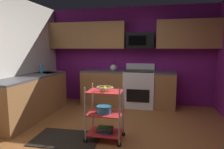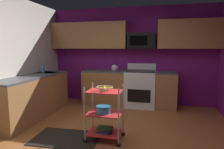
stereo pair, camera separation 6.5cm
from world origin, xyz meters
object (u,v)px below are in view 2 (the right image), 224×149
object	(u,v)px
microwave	(142,41)
dish_soap_bottle	(43,69)
fruit_bowl	(104,88)
kettle	(115,68)
mixing_bowl_large	(104,109)
book_stack	(105,130)
rolling_cart	(105,113)
oven_range	(140,88)

from	to	relation	value
microwave	dish_soap_bottle	world-z (taller)	microwave
dish_soap_bottle	fruit_bowl	bearing A→B (deg)	-31.85
kettle	dish_soap_bottle	xyz separation A→B (m)	(-1.57, -0.87, 0.02)
fruit_bowl	mixing_bowl_large	size ratio (longest dim) A/B	1.08
microwave	book_stack	bearing A→B (deg)	-100.27
rolling_cart	kettle	xyz separation A→B (m)	(-0.29, 2.03, 0.54)
oven_range	dish_soap_bottle	xyz separation A→B (m)	(-2.25, -0.88, 0.54)
oven_range	kettle	distance (m)	0.86
fruit_bowl	dish_soap_bottle	distance (m)	2.20
rolling_cart	fruit_bowl	size ratio (longest dim) A/B	3.36
rolling_cart	mixing_bowl_large	world-z (taller)	rolling_cart
oven_range	fruit_bowl	distance (m)	2.11
rolling_cart	kettle	distance (m)	2.12
fruit_bowl	rolling_cart	bearing A→B (deg)	45.00
rolling_cart	book_stack	xyz separation A→B (m)	(0.00, -0.00, -0.28)
kettle	microwave	bearing A→B (deg)	9.07
microwave	book_stack	xyz separation A→B (m)	(-0.39, -2.14, -1.53)
rolling_cart	dish_soap_bottle	size ratio (longest dim) A/B	4.57
book_stack	kettle	bearing A→B (deg)	98.21
mixing_bowl_large	kettle	distance (m)	2.10
book_stack	microwave	bearing A→B (deg)	79.73
microwave	rolling_cart	world-z (taller)	microwave
microwave	dish_soap_bottle	xyz separation A→B (m)	(-2.25, -0.98, -0.68)
oven_range	microwave	distance (m)	1.23
kettle	dish_soap_bottle	bearing A→B (deg)	-150.96
rolling_cart	book_stack	distance (m)	0.28
rolling_cart	dish_soap_bottle	distance (m)	2.26
microwave	fruit_bowl	xyz separation A→B (m)	(-0.39, -2.14, -0.82)
oven_range	book_stack	bearing A→B (deg)	-100.79
fruit_bowl	mixing_bowl_large	distance (m)	0.36
rolling_cart	fruit_bowl	distance (m)	0.42
oven_range	kettle	xyz separation A→B (m)	(-0.68, -0.00, 0.52)
oven_range	fruit_bowl	bearing A→B (deg)	-100.79
kettle	dish_soap_bottle	world-z (taller)	kettle
rolling_cart	kettle	bearing A→B (deg)	98.21
rolling_cart	kettle	world-z (taller)	kettle
oven_range	mixing_bowl_large	xyz separation A→B (m)	(-0.40, -2.03, 0.04)
microwave	fruit_bowl	world-z (taller)	microwave
oven_range	dish_soap_bottle	size ratio (longest dim) A/B	5.50
microwave	oven_range	bearing A→B (deg)	-89.74
microwave	book_stack	world-z (taller)	microwave
book_stack	kettle	xyz separation A→B (m)	(-0.29, 2.03, 0.83)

